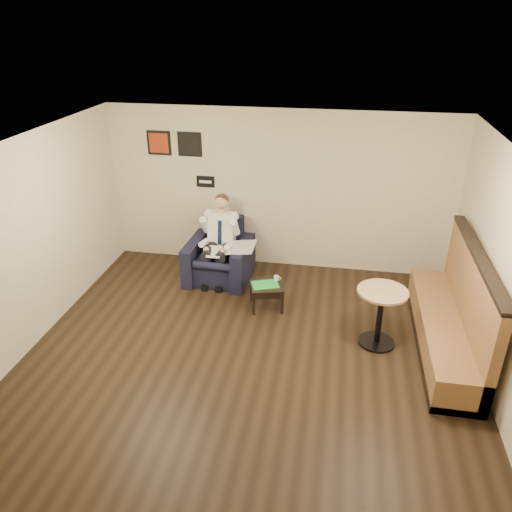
% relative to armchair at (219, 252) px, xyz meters
% --- Properties ---
extents(ground, '(6.00, 6.00, 0.00)m').
position_rel_armchair_xyz_m(ground, '(0.91, -2.25, -0.51)').
color(ground, black).
rests_on(ground, ground).
extents(wall_back, '(6.00, 0.02, 2.80)m').
position_rel_armchair_xyz_m(wall_back, '(0.91, 0.75, 0.89)').
color(wall_back, beige).
rests_on(wall_back, ground).
extents(wall_front, '(6.00, 0.02, 2.80)m').
position_rel_armchair_xyz_m(wall_front, '(0.91, -5.25, 0.89)').
color(wall_front, beige).
rests_on(wall_front, ground).
extents(wall_left, '(0.02, 6.00, 2.80)m').
position_rel_armchair_xyz_m(wall_left, '(-2.09, -2.25, 0.89)').
color(wall_left, beige).
rests_on(wall_left, ground).
extents(wall_right, '(0.02, 6.00, 2.80)m').
position_rel_armchair_xyz_m(wall_right, '(3.91, -2.25, 0.89)').
color(wall_right, beige).
rests_on(wall_right, ground).
extents(ceiling, '(6.00, 6.00, 0.02)m').
position_rel_armchair_xyz_m(ceiling, '(0.91, -2.25, 2.29)').
color(ceiling, white).
rests_on(ceiling, wall_back).
extents(seating_sign, '(0.32, 0.02, 0.20)m').
position_rel_armchair_xyz_m(seating_sign, '(-0.39, 0.73, 0.99)').
color(seating_sign, black).
rests_on(seating_sign, wall_back).
extents(art_print_left, '(0.42, 0.03, 0.42)m').
position_rel_armchair_xyz_m(art_print_left, '(-1.19, 0.73, 1.64)').
color(art_print_left, '#AE3215').
rests_on(art_print_left, wall_back).
extents(art_print_right, '(0.42, 0.03, 0.42)m').
position_rel_armchair_xyz_m(art_print_right, '(-0.64, 0.73, 1.64)').
color(art_print_right, black).
rests_on(art_print_right, wall_back).
extents(armchair, '(1.09, 1.09, 1.02)m').
position_rel_armchair_xyz_m(armchair, '(0.00, 0.00, 0.00)').
color(armchair, black).
rests_on(armchair, ground).
extents(seated_man, '(0.70, 1.02, 1.39)m').
position_rel_armchair_xyz_m(seated_man, '(-0.01, -0.13, 0.19)').
color(seated_man, white).
rests_on(seated_man, armchair).
extents(lap_papers, '(0.24, 0.34, 0.01)m').
position_rel_armchair_xyz_m(lap_papers, '(-0.01, -0.24, 0.12)').
color(lap_papers, white).
rests_on(lap_papers, seated_man).
extents(newspaper, '(0.45, 0.56, 0.01)m').
position_rel_armchair_xyz_m(newspaper, '(0.42, -0.13, 0.18)').
color(newspaper, silver).
rests_on(newspaper, armchair).
extents(side_table, '(0.60, 0.60, 0.40)m').
position_rel_armchair_xyz_m(side_table, '(0.95, -0.78, -0.31)').
color(side_table, black).
rests_on(side_table, ground).
extents(green_folder, '(0.48, 0.42, 0.01)m').
position_rel_armchair_xyz_m(green_folder, '(0.93, -0.80, -0.10)').
color(green_folder, green).
rests_on(green_folder, side_table).
extents(coffee_mug, '(0.09, 0.09, 0.08)m').
position_rel_armchair_xyz_m(coffee_mug, '(1.08, -0.64, -0.06)').
color(coffee_mug, white).
rests_on(coffee_mug, side_table).
extents(smartphone, '(0.13, 0.07, 0.01)m').
position_rel_armchair_xyz_m(smartphone, '(0.96, -0.63, -0.10)').
color(smartphone, black).
rests_on(smartphone, side_table).
extents(banquette, '(0.66, 2.76, 1.41)m').
position_rel_armchair_xyz_m(banquette, '(3.50, -1.38, 0.20)').
color(banquette, brown).
rests_on(banquette, ground).
extents(cafe_table, '(0.90, 0.90, 0.85)m').
position_rel_armchair_xyz_m(cafe_table, '(2.63, -1.46, -0.08)').
color(cafe_table, tan).
rests_on(cafe_table, ground).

